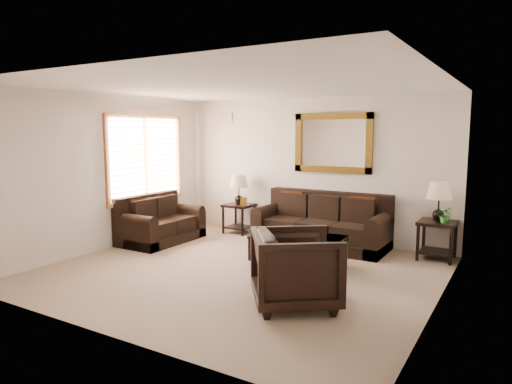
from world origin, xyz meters
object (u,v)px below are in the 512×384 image
Objects in this scene: sofa at (322,227)px; armchair at (296,265)px; end_table_left at (239,195)px; end_table_right at (438,209)px; coffee_table at (298,247)px; loveseat at (159,224)px.

armchair reaches higher than sofa.
end_table_left is at bearing 6.06° from armchair.
end_table_right is 0.87× the size of coffee_table.
sofa is at bearing -19.89° from armchair.
armchair is (-1.10, -2.95, -0.33)m from end_table_right.
loveseat is 1.57× the size of armchair.
coffee_table is at bearing -35.99° from end_table_left.
loveseat is 4.94m from end_table_right.
loveseat is at bearing 172.80° from coffee_table.
loveseat is 1.30× the size of end_table_left.
sofa is 2.94m from armchair.
end_table_right reaches higher than loveseat.
sofa is 1.94m from end_table_left.
loveseat is at bearing -156.09° from sofa.
loveseat reaches higher than coffee_table.
end_table_left reaches higher than coffee_table.
sofa is 2.00m from end_table_right.
end_table_left is 4.04m from armchair.
armchair is at bearing -47.47° from end_table_left.
end_table_right is (4.72, 1.37, 0.51)m from loveseat.
armchair is (3.63, -1.58, 0.17)m from loveseat.
end_table_left reaches higher than loveseat.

